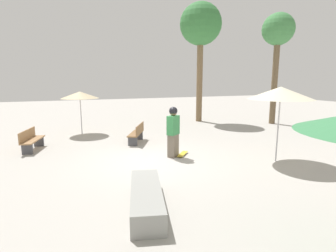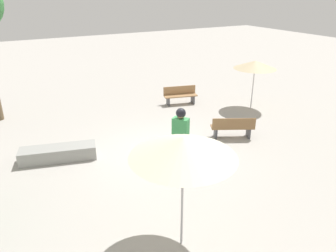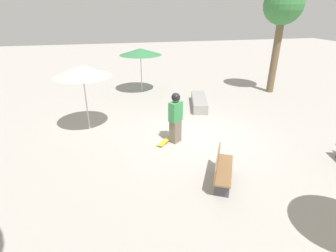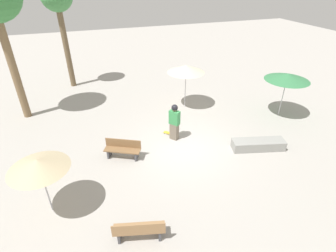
# 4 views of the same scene
# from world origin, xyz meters

# --- Properties ---
(ground_plane) EXTENTS (60.00, 60.00, 0.00)m
(ground_plane) POSITION_xyz_m (0.00, 0.00, 0.00)
(ground_plane) COLOR #ADA8A0
(skater_main) EXTENTS (0.52, 0.56, 1.87)m
(skater_main) POSITION_xyz_m (-0.12, 0.83, 1.01)
(skater_main) COLOR #726656
(skater_main) RESTS_ON ground_plane
(skateboard) EXTENTS (0.73, 0.68, 0.07)m
(skateboard) POSITION_xyz_m (-0.15, 1.23, 0.06)
(skateboard) COLOR gold
(skateboard) RESTS_ON ground_plane
(concrete_ledge) EXTENTS (2.51, 1.27, 0.46)m
(concrete_ledge) POSITION_xyz_m (3.30, -1.26, 0.23)
(concrete_ledge) COLOR gray
(concrete_ledge) RESTS_ON ground_plane
(bench_near) EXTENTS (1.66, 0.83, 0.85)m
(bench_near) POSITION_xyz_m (-3.09, -4.16, 0.43)
(bench_near) COLOR #47474C
(bench_near) RESTS_ON ground_plane
(bench_far) EXTENTS (1.62, 1.12, 0.85)m
(bench_far) POSITION_xyz_m (-2.79, 0.17, 0.43)
(bench_far) COLOR #47474C
(bench_far) RESTS_ON ground_plane
(shade_umbrella_tan) EXTENTS (1.91, 1.91, 2.23)m
(shade_umbrella_tan) POSITION_xyz_m (-5.71, -2.05, 2.05)
(shade_umbrella_tan) COLOR #B7B7BC
(shade_umbrella_tan) RESTS_ON ground_plane
(shade_umbrella_cream) EXTENTS (2.17, 2.17, 2.60)m
(shade_umbrella_cream) POSITION_xyz_m (1.72, 3.98, 2.39)
(shade_umbrella_cream) COLOR #B7B7BC
(shade_umbrella_cream) RESTS_ON ground_plane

